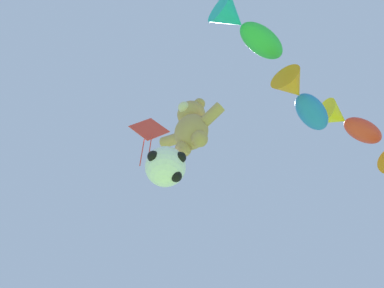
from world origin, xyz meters
name	(u,v)px	position (x,y,z in m)	size (l,w,h in m)	color
teddy_bear_kite	(191,126)	(-0.69, 3.43, 10.09)	(1.88, 0.83, 1.91)	tan
soccer_ball_kite	(166,166)	(-1.21, 3.20, 8.66)	(1.00, 0.99, 0.92)	white
fish_kite_emerald	(246,29)	(1.56, 2.65, 11.36)	(1.26, 2.13, 0.83)	green
fish_kite_cobalt	(302,99)	(1.78, 4.74, 10.63)	(0.84, 1.92, 0.82)	blue
fish_kite_crimson	(349,123)	(2.39, 6.77, 11.48)	(1.47, 2.13, 0.79)	red
diamond_kite	(149,132)	(-2.87, 4.08, 12.56)	(0.94, 0.98, 2.82)	red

